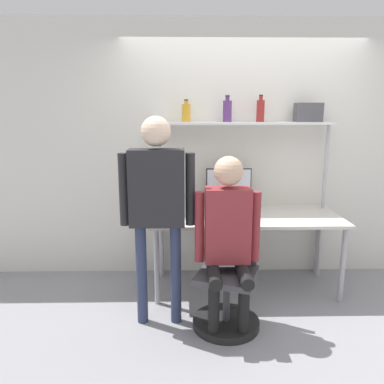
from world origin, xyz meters
name	(u,v)px	position (x,y,z in m)	size (l,w,h in m)	color
ground_plane	(250,307)	(0.00, 0.00, 0.00)	(12.00, 12.00, 0.00)	gray
wall_back	(241,152)	(0.00, 0.85, 1.35)	(8.00, 0.06, 2.70)	silver
desk	(245,222)	(0.00, 0.42, 0.70)	(1.85, 0.80, 0.77)	beige
shelf_unit	(244,144)	(0.00, 0.67, 1.44)	(1.76, 0.28, 1.67)	white
monitor	(229,187)	(-0.15, 0.67, 1.00)	(0.47, 0.17, 0.43)	#333338
laptop	(223,211)	(-0.24, 0.29, 0.84)	(0.30, 0.26, 0.26)	#333338
cell_phone	(250,220)	(0.01, 0.23, 0.77)	(0.07, 0.15, 0.01)	black
office_chair	(228,292)	(-0.25, -0.28, 0.29)	(0.59, 0.59, 0.94)	black
person_seated	(228,230)	(-0.26, -0.32, 0.85)	(0.53, 0.48, 1.44)	black
person_standing	(157,194)	(-0.83, -0.23, 1.12)	(0.61, 0.24, 1.74)	#2D3856
bottle_purple	(227,111)	(-0.18, 0.67, 1.78)	(0.09, 0.09, 0.26)	#593372
bottle_amber	(186,112)	(-0.59, 0.67, 1.76)	(0.09, 0.09, 0.22)	gold
bottle_red	(260,110)	(0.16, 0.67, 1.78)	(0.08, 0.08, 0.27)	maroon
storage_box	(308,112)	(0.64, 0.67, 1.76)	(0.25, 0.18, 0.19)	#4C4C51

